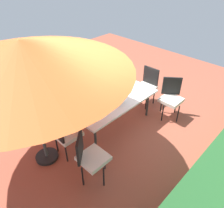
{
  "coord_description": "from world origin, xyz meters",
  "views": [
    {
      "loc": [
        2.88,
        2.79,
        3.39
      ],
      "look_at": [
        0.0,
        0.0,
        0.59
      ],
      "focal_mm": 35.27,
      "sensor_mm": 36.0,
      "label": 1
    }
  ],
  "objects_px": {
    "chair_west": "(147,85)",
    "cup": "(105,109)",
    "dining_table": "(112,100)",
    "chair_northwest": "(171,96)",
    "chair_east": "(64,133)",
    "laptop": "(115,100)",
    "chair_northeast": "(89,156)",
    "patio_umbrella": "(22,56)"
  },
  "relations": [
    {
      "from": "chair_west",
      "to": "laptop",
      "type": "xyz_separation_m",
      "value": [
        1.33,
        0.13,
        0.23
      ]
    },
    {
      "from": "chair_northeast",
      "to": "chair_east",
      "type": "relative_size",
      "value": 1.0
    },
    {
      "from": "chair_west",
      "to": "patio_umbrella",
      "type": "bearing_deg",
      "value": -96.26
    },
    {
      "from": "patio_umbrella",
      "to": "laptop",
      "type": "bearing_deg",
      "value": 167.44
    },
    {
      "from": "chair_west",
      "to": "chair_northwest",
      "type": "xyz_separation_m",
      "value": [
        0.04,
        0.74,
        0.0
      ]
    },
    {
      "from": "dining_table",
      "to": "chair_west",
      "type": "distance_m",
      "value": 1.29
    },
    {
      "from": "dining_table",
      "to": "chair_northeast",
      "type": "relative_size",
      "value": 2.05
    },
    {
      "from": "chair_northeast",
      "to": "laptop",
      "type": "height_order",
      "value": "chair_northeast"
    },
    {
      "from": "laptop",
      "to": "cup",
      "type": "distance_m",
      "value": 0.38
    },
    {
      "from": "patio_umbrella",
      "to": "chair_east",
      "type": "relative_size",
      "value": 3.38
    },
    {
      "from": "cup",
      "to": "chair_northwest",
      "type": "bearing_deg",
      "value": 161.69
    },
    {
      "from": "dining_table",
      "to": "chair_northwest",
      "type": "xyz_separation_m",
      "value": [
        -1.24,
        0.75,
        -0.13
      ]
    },
    {
      "from": "chair_northeast",
      "to": "chair_northwest",
      "type": "height_order",
      "value": "same"
    },
    {
      "from": "dining_table",
      "to": "laptop",
      "type": "relative_size",
      "value": 5.51
    },
    {
      "from": "chair_northeast",
      "to": "chair_east",
      "type": "distance_m",
      "value": 0.77
    },
    {
      "from": "chair_northeast",
      "to": "laptop",
      "type": "distance_m",
      "value": 1.43
    },
    {
      "from": "chair_east",
      "to": "chair_northwest",
      "type": "distance_m",
      "value": 2.64
    },
    {
      "from": "chair_northeast",
      "to": "cup",
      "type": "distance_m",
      "value": 1.08
    },
    {
      "from": "chair_northeast",
      "to": "cup",
      "type": "height_order",
      "value": "chair_northeast"
    },
    {
      "from": "chair_northwest",
      "to": "laptop",
      "type": "distance_m",
      "value": 1.45
    },
    {
      "from": "dining_table",
      "to": "patio_umbrella",
      "type": "relative_size",
      "value": 0.61
    },
    {
      "from": "patio_umbrella",
      "to": "chair_northeast",
      "type": "relative_size",
      "value": 3.38
    },
    {
      "from": "chair_west",
      "to": "dining_table",
      "type": "bearing_deg",
      "value": -92.31
    },
    {
      "from": "dining_table",
      "to": "laptop",
      "type": "distance_m",
      "value": 0.17
    },
    {
      "from": "chair_northeast",
      "to": "chair_west",
      "type": "height_order",
      "value": "same"
    },
    {
      "from": "dining_table",
      "to": "chair_east",
      "type": "xyz_separation_m",
      "value": [
        1.28,
        -0.02,
        -0.13
      ]
    },
    {
      "from": "chair_west",
      "to": "laptop",
      "type": "bearing_deg",
      "value": -86.35
    },
    {
      "from": "chair_northwest",
      "to": "chair_west",
      "type": "bearing_deg",
      "value": 138.13
    },
    {
      "from": "laptop",
      "to": "patio_umbrella",
      "type": "bearing_deg",
      "value": -24.71
    },
    {
      "from": "patio_umbrella",
      "to": "chair_east",
      "type": "xyz_separation_m",
      "value": [
        -0.35,
        0.2,
        -1.59
      ]
    },
    {
      "from": "chair_west",
      "to": "cup",
      "type": "relative_size",
      "value": 11.41
    },
    {
      "from": "dining_table",
      "to": "chair_northeast",
      "type": "bearing_deg",
      "value": 29.62
    },
    {
      "from": "chair_northeast",
      "to": "laptop",
      "type": "xyz_separation_m",
      "value": [
        -1.28,
        -0.61,
        0.23
      ]
    },
    {
      "from": "patio_umbrella",
      "to": "chair_west",
      "type": "xyz_separation_m",
      "value": [
        -2.92,
        0.23,
        -1.59
      ]
    },
    {
      "from": "patio_umbrella",
      "to": "chair_east",
      "type": "distance_m",
      "value": 1.64
    },
    {
      "from": "chair_northeast",
      "to": "chair_east",
      "type": "bearing_deg",
      "value": 44.34
    },
    {
      "from": "chair_northeast",
      "to": "chair_west",
      "type": "bearing_deg",
      "value": -26.9
    },
    {
      "from": "chair_east",
      "to": "cup",
      "type": "relative_size",
      "value": 11.41
    },
    {
      "from": "patio_umbrella",
      "to": "chair_northeast",
      "type": "xyz_separation_m",
      "value": [
        -0.31,
        0.97,
        -1.59
      ]
    },
    {
      "from": "laptop",
      "to": "dining_table",
      "type": "bearing_deg",
      "value": -120.83
    },
    {
      "from": "dining_table",
      "to": "chair_west",
      "type": "height_order",
      "value": "chair_west"
    },
    {
      "from": "chair_east",
      "to": "cup",
      "type": "bearing_deg",
      "value": -100.77
    }
  ]
}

